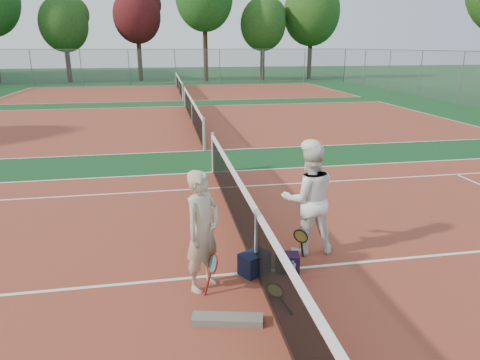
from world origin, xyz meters
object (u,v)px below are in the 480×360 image
object	(u,v)px
net_main	(256,242)
water_bottle	(292,273)
racket_red	(213,274)
sports_bag_purple	(287,263)
player_a	(203,231)
racket_spare	(275,293)
sports_bag_navy	(254,263)
player_b	(308,199)
racket_black_held	(300,245)

from	to	relation	value
net_main	water_bottle	bearing A→B (deg)	-39.23
racket_red	sports_bag_purple	xyz separation A→B (m)	(1.19, 0.41, -0.15)
player_a	racket_spare	world-z (taller)	player_a
sports_bag_navy	racket_spare	bearing A→B (deg)	-78.59
sports_bag_navy	sports_bag_purple	bearing A→B (deg)	-2.76
player_b	water_bottle	distance (m)	1.32
player_a	racket_black_held	world-z (taller)	player_a
player_a	player_b	xyz separation A→B (m)	(1.80, 0.81, 0.06)
player_b	net_main	bearing A→B (deg)	31.26
racket_black_held	sports_bag_purple	distance (m)	0.41
racket_spare	sports_bag_navy	xyz separation A→B (m)	(-0.14, 0.69, 0.10)
player_a	player_b	distance (m)	1.98
net_main	player_b	world-z (taller)	player_b
racket_spare	racket_black_held	bearing A→B (deg)	-49.90
racket_red	racket_black_held	bearing A→B (deg)	6.55
player_b	racket_spare	distance (m)	1.76
racket_black_held	sports_bag_purple	size ratio (longest dim) A/B	1.62
racket_black_held	racket_spare	size ratio (longest dim) A/B	0.96
player_a	racket_spare	bearing A→B (deg)	-72.51
racket_spare	water_bottle	size ratio (longest dim) A/B	1.98
racket_spare	sports_bag_purple	world-z (taller)	sports_bag_purple
player_a	water_bottle	xyz separation A→B (m)	(1.28, -0.12, -0.72)
player_b	racket_black_held	bearing A→B (deg)	59.16
sports_bag_purple	racket_red	bearing A→B (deg)	-161.11
sports_bag_navy	water_bottle	world-z (taller)	sports_bag_navy
player_a	racket_red	bearing A→B (deg)	-107.30
player_a	sports_bag_purple	world-z (taller)	player_a
racket_red	racket_spare	world-z (taller)	racket_red
sports_bag_purple	water_bottle	bearing A→B (deg)	-93.67
racket_red	water_bottle	size ratio (longest dim) A/B	1.95
net_main	player_b	distance (m)	1.20
racket_black_held	sports_bag_navy	size ratio (longest dim) A/B	1.32
net_main	racket_black_held	size ratio (longest dim) A/B	19.32
sports_bag_purple	water_bottle	size ratio (longest dim) A/B	1.17
net_main	water_bottle	distance (m)	0.69
player_a	sports_bag_purple	distance (m)	1.50
sports_bag_navy	sports_bag_purple	distance (m)	0.51
player_a	sports_bag_purple	xyz separation A→B (m)	(1.30, 0.21, -0.72)
net_main	racket_red	size ratio (longest dim) A/B	18.77
racket_spare	sports_bag_navy	distance (m)	0.71
net_main	sports_bag_purple	size ratio (longest dim) A/B	31.22
racket_spare	sports_bag_purple	bearing A→B (deg)	-43.87
racket_black_held	water_bottle	world-z (taller)	racket_black_held
racket_black_held	sports_bag_purple	xyz separation A→B (m)	(-0.28, -0.26, -0.14)
net_main	racket_black_held	world-z (taller)	net_main
racket_red	water_bottle	xyz separation A→B (m)	(1.17, 0.08, -0.14)
player_b	water_bottle	size ratio (longest dim) A/B	6.16
player_a	racket_red	world-z (taller)	player_a
sports_bag_purple	water_bottle	xyz separation A→B (m)	(-0.02, -0.33, 0.01)
net_main	water_bottle	world-z (taller)	net_main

